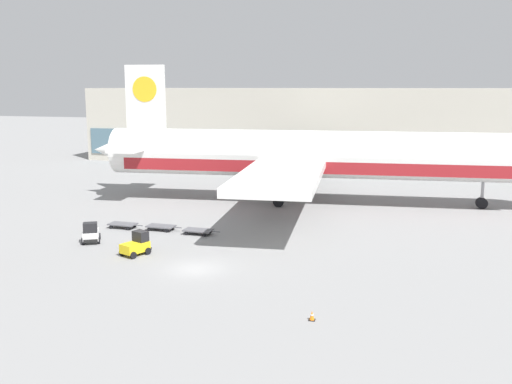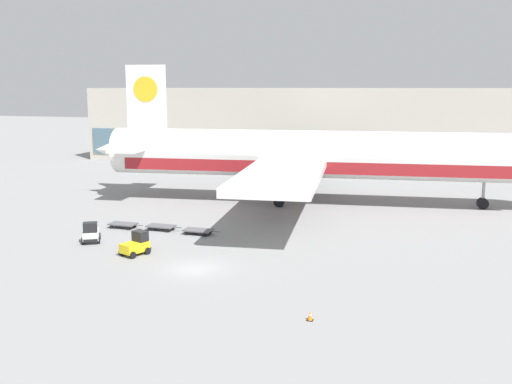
% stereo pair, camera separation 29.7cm
% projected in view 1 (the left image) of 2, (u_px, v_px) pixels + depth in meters
% --- Properties ---
extents(ground_plane, '(400.00, 400.00, 0.00)m').
position_uv_depth(ground_plane, '(195.00, 269.00, 45.29)').
color(ground_plane, gray).
extents(terminal_building, '(90.00, 18.20, 14.00)m').
position_uv_depth(terminal_building, '(322.00, 126.00, 108.26)').
color(terminal_building, '#BCB7A8').
rests_on(terminal_building, ground_plane).
extents(airplane_main, '(58.04, 48.55, 17.00)m').
position_uv_depth(airplane_main, '(310.00, 156.00, 70.30)').
color(airplane_main, white).
rests_on(airplane_main, ground_plane).
extents(baggage_tug_mid, '(2.51, 2.82, 2.00)m').
position_uv_depth(baggage_tug_mid, '(91.00, 233.00, 52.85)').
color(baggage_tug_mid, silver).
rests_on(baggage_tug_mid, ground_plane).
extents(baggage_tug_far, '(2.37, 2.79, 2.00)m').
position_uv_depth(baggage_tug_far, '(137.00, 245.00, 49.01)').
color(baggage_tug_far, yellow).
rests_on(baggage_tug_far, ground_plane).
extents(baggage_dolly_lead, '(3.73, 1.61, 0.48)m').
position_uv_depth(baggage_dolly_lead, '(123.00, 224.00, 58.34)').
color(baggage_dolly_lead, '#56565B').
rests_on(baggage_dolly_lead, ground_plane).
extents(baggage_dolly_second, '(3.73, 1.61, 0.48)m').
position_uv_depth(baggage_dolly_second, '(161.00, 226.00, 57.45)').
color(baggage_dolly_second, '#56565B').
rests_on(baggage_dolly_second, ground_plane).
extents(baggage_dolly_third, '(3.73, 1.61, 0.48)m').
position_uv_depth(baggage_dolly_third, '(198.00, 231.00, 55.84)').
color(baggage_dolly_third, '#56565B').
rests_on(baggage_dolly_third, ground_plane).
extents(traffic_cone_near, '(0.40, 0.40, 0.62)m').
position_uv_depth(traffic_cone_near, '(312.00, 316.00, 35.28)').
color(traffic_cone_near, black).
rests_on(traffic_cone_near, ground_plane).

